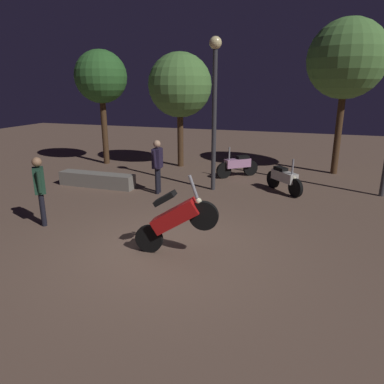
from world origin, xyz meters
TOP-DOWN VIEW (x-y plane):
  - ground_plane at (0.00, 0.00)m, footprint 40.00×40.00m
  - motorcycle_red_foreground at (0.28, -0.09)m, footprint 1.66×0.38m
  - motorcycle_white_parked_left at (1.93, 4.95)m, footprint 1.19×1.29m
  - motorcycle_pink_parked_right at (0.18, 6.41)m, footprint 1.32×1.16m
  - person_rider_beside at (-3.26, 0.39)m, footprint 0.50×0.56m
  - person_bystander_far at (-1.73, 3.64)m, footprint 0.27×0.67m
  - streetlamp_near at (-0.22, 4.54)m, footprint 0.36×0.36m
  - tree_left_bg at (-2.39, 7.46)m, footprint 2.46×2.46m
  - tree_center_bg at (-5.57, 6.96)m, footprint 2.07×2.07m
  - tree_right_bg at (3.53, 8.08)m, footprint 2.70×2.70m
  - planter_wall_low at (-3.92, 3.69)m, footprint 2.58×0.50m

SIDE VIEW (x-z plane):
  - ground_plane at x=0.00m, z-range 0.00..0.00m
  - planter_wall_low at x=-3.92m, z-range 0.00..0.45m
  - motorcycle_white_parked_left at x=1.93m, z-range -0.12..0.99m
  - motorcycle_pink_parked_right at x=0.18m, z-range -0.12..0.99m
  - motorcycle_red_foreground at x=0.28m, z-range -0.07..1.56m
  - person_bystander_far at x=-1.73m, z-range 0.15..1.79m
  - person_rider_beside at x=-3.26m, z-range 0.15..1.79m
  - streetlamp_near at x=-0.22m, z-range 0.65..5.18m
  - tree_left_bg at x=-2.39m, z-range 0.97..5.39m
  - tree_center_bg at x=-5.57m, z-range 1.20..5.76m
  - tree_right_bg at x=3.53m, z-range 1.33..6.74m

